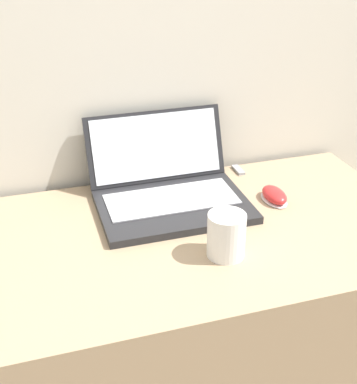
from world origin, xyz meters
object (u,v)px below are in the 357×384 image
(drink_cup, at_px, (226,234))
(usb_stick, at_px, (238,170))
(computer_mouse, at_px, (274,196))
(laptop, at_px, (168,187))

(drink_cup, distance_m, usb_stick, 0.44)
(usb_stick, bearing_deg, computer_mouse, -83.79)
(laptop, distance_m, drink_cup, 0.28)
(laptop, height_order, computer_mouse, laptop)
(laptop, relative_size, usb_stick, 6.39)
(laptop, xyz_separation_m, usb_stick, (0.25, 0.11, -0.04))
(computer_mouse, distance_m, usb_stick, 0.20)
(drink_cup, height_order, computer_mouse, drink_cup)
(usb_stick, bearing_deg, laptop, -155.77)
(laptop, bearing_deg, usb_stick, 24.23)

